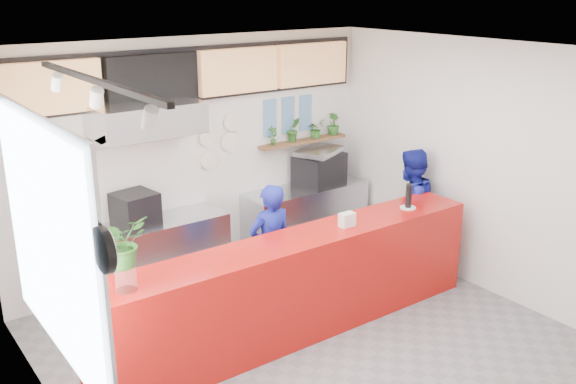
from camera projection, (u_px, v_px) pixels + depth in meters
floor at (320, 349)px, 6.61m from camera, size 5.00×5.00×0.00m
ceiling at (325, 53)px, 5.68m from camera, size 5.00×5.00×0.00m
wall_back at (197, 157)px, 8.06m from camera, size 5.00×0.00×5.00m
wall_left at (60, 280)px, 4.74m from camera, size 0.00×5.00×5.00m
wall_right at (487, 170)px, 7.55m from camera, size 0.00×5.00×5.00m
service_counter at (297, 287)px, 6.75m from camera, size 4.50×0.60×1.10m
cream_band at (194, 69)px, 7.71m from camera, size 5.00×0.02×0.80m
prep_bench at (154, 257)px, 7.71m from camera, size 1.80×0.60×0.90m
panini_oven at (135, 210)px, 7.40m from camera, size 0.51×0.51×0.40m
extraction_hood at (146, 119)px, 7.14m from camera, size 1.20×0.70×0.35m
hood_lip at (148, 136)px, 7.21m from camera, size 1.20×0.69×0.31m
right_bench at (306, 218)px, 9.00m from camera, size 1.80×0.60×0.90m
espresso_machine at (319, 169)px, 8.93m from camera, size 0.76×0.62×0.43m
espresso_tray at (320, 151)px, 8.84m from camera, size 0.83×0.72×0.06m
herb_shelf at (303, 141)px, 8.88m from camera, size 1.40×0.18×0.04m
menu_board_far_left at (49, 88)px, 6.66m from camera, size 1.10×0.10×0.55m
menu_board_mid_left at (153, 79)px, 7.31m from camera, size 1.10×0.10×0.55m
menu_board_mid_right at (239, 71)px, 7.96m from camera, size 1.10×0.10×0.55m
menu_board_far_right at (312, 64)px, 8.61m from camera, size 1.10×0.10×0.55m
soffit at (195, 74)px, 7.70m from camera, size 4.80×0.04×0.65m
window_pane at (49, 242)px, 4.93m from camera, size 0.04×2.20×1.90m
window_frame at (52, 241)px, 4.94m from camera, size 0.03×2.30×2.00m
wall_clock_rim at (104, 250)px, 3.90m from camera, size 0.05×0.30×0.30m
wall_clock_face at (108, 249)px, 3.92m from camera, size 0.02×0.26×0.26m
track_rail at (95, 81)px, 4.52m from camera, size 0.05×2.40×0.04m
dec_plate_a at (208, 137)px, 8.05m from camera, size 0.24×0.03×0.24m
dec_plate_b at (229, 141)px, 8.25m from camera, size 0.24×0.03×0.24m
dec_plate_c at (209, 160)px, 8.14m from camera, size 0.24×0.03×0.24m
dec_plate_d at (232, 122)px, 8.20m from camera, size 0.24×0.03×0.24m
photo_frame_a at (270, 109)px, 8.51m from camera, size 0.20×0.02×0.25m
photo_frame_b at (288, 106)px, 8.68m from camera, size 0.20×0.02×0.25m
photo_frame_c at (306, 104)px, 8.84m from camera, size 0.20×0.02×0.25m
photo_frame_d at (270, 127)px, 8.59m from camera, size 0.20×0.02×0.25m
photo_frame_e at (288, 124)px, 8.75m from camera, size 0.20×0.02×0.25m
photo_frame_f at (305, 122)px, 8.92m from camera, size 0.20×0.02×0.25m
staff_center at (270, 248)px, 7.23m from camera, size 0.56×0.39×1.49m
staff_right at (409, 210)px, 8.28m from camera, size 0.84×0.69×1.60m
herb_a at (273, 136)px, 8.55m from camera, size 0.15×0.11×0.26m
herb_b at (294, 129)px, 8.73m from camera, size 0.22×0.19×0.34m
herb_c at (316, 129)px, 8.96m from camera, size 0.28×0.26×0.26m
herb_d at (333, 124)px, 9.13m from camera, size 0.17×0.16×0.31m
glass_vase at (126, 278)px, 5.44m from camera, size 0.23×0.23×0.23m
basil_vase at (123, 242)px, 5.34m from camera, size 0.48×0.44×0.44m
napkin_holder at (347, 220)px, 6.88m from camera, size 0.17×0.11×0.15m
white_plate at (408, 208)px, 7.44m from camera, size 0.23×0.23×0.01m
pepper_mill at (409, 196)px, 7.40m from camera, size 0.08×0.08×0.28m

